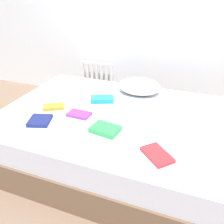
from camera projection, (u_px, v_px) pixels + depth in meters
ground_plane at (110, 156)px, 2.39m from camera, size 8.00×8.00×0.00m
bed at (110, 135)px, 2.27m from camera, size 2.00×1.50×0.50m
radiator at (97, 78)px, 3.43m from camera, size 0.49×0.04×0.47m
pillow at (139, 86)px, 2.50m from camera, size 0.45×0.34×0.16m
textbook_green at (105, 129)px, 1.87m from camera, size 0.24×0.19×0.04m
textbook_white at (188, 117)px, 2.05m from camera, size 0.27×0.20×0.02m
textbook_teal at (102, 99)px, 2.35m from camera, size 0.26×0.21×0.04m
textbook_navy at (40, 121)px, 1.99m from camera, size 0.22×0.23×0.03m
textbook_orange at (53, 107)px, 2.23m from camera, size 0.23×0.20×0.02m
textbook_purple at (79, 114)px, 2.10m from camera, size 0.20×0.13×0.02m
textbook_red at (157, 155)px, 1.60m from camera, size 0.26×0.26×0.03m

